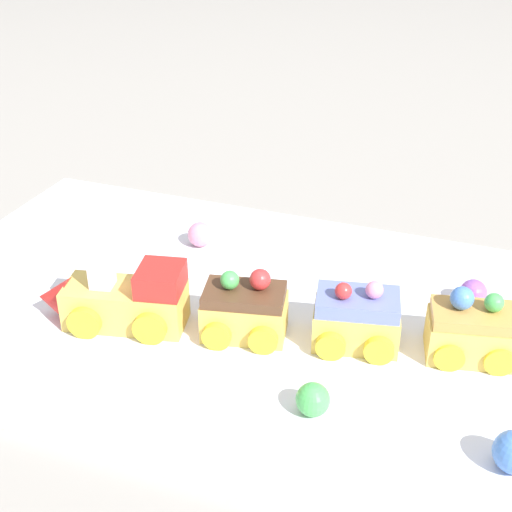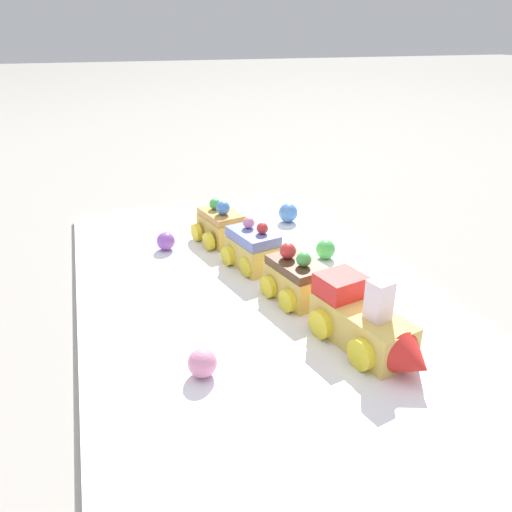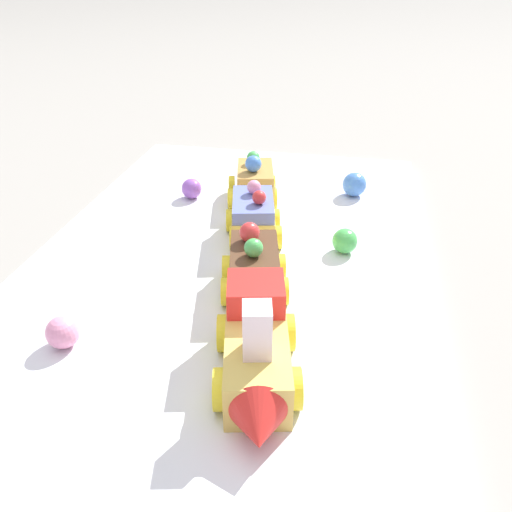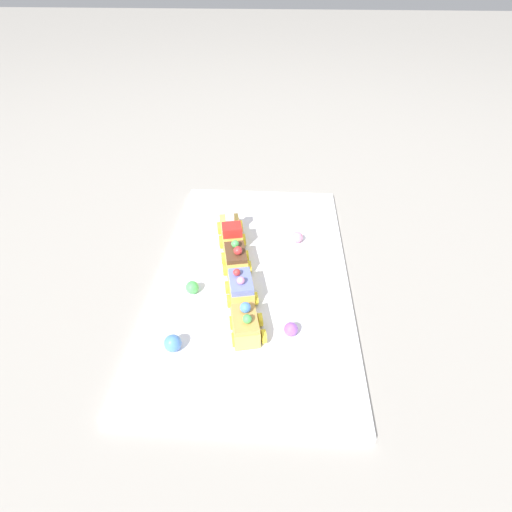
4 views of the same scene
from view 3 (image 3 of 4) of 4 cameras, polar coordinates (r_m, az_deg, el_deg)
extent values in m
plane|color=gray|center=(0.50, -4.11, -3.73)|extent=(10.00, 10.00, 0.00)
cube|color=white|center=(0.49, -4.14, -3.17)|extent=(0.73, 0.41, 0.01)
cube|color=#E0BC56|center=(0.38, 0.07, -11.18)|extent=(0.12, 0.07, 0.04)
cube|color=red|center=(0.38, -0.02, -4.31)|extent=(0.05, 0.05, 0.02)
cone|color=red|center=(0.33, 0.31, -19.00)|extent=(0.04, 0.05, 0.04)
cube|color=white|center=(0.34, 0.14, -9.76)|extent=(0.02, 0.02, 0.02)
cube|color=white|center=(0.33, 0.14, -7.20)|extent=(0.02, 0.02, 0.02)
cylinder|color=yellow|center=(0.36, -4.27, -14.95)|extent=(0.03, 0.01, 0.03)
cylinder|color=yellow|center=(0.36, 4.59, -14.84)|extent=(0.03, 0.01, 0.03)
cylinder|color=yellow|center=(0.40, -3.88, -8.78)|extent=(0.03, 0.01, 0.03)
cylinder|color=yellow|center=(0.40, 3.85, -8.69)|extent=(0.03, 0.01, 0.03)
cube|color=#E0BC56|center=(0.46, -0.18, -2.10)|extent=(0.08, 0.06, 0.04)
cube|color=brown|center=(0.45, -0.18, 0.31)|extent=(0.08, 0.06, 0.01)
sphere|color=red|center=(0.45, -0.75, 2.70)|extent=(0.02, 0.02, 0.02)
sphere|color=#4CBC56|center=(0.43, -0.28, 0.94)|extent=(0.02, 0.02, 0.02)
cylinder|color=yellow|center=(0.45, -3.50, -4.10)|extent=(0.03, 0.01, 0.03)
cylinder|color=yellow|center=(0.45, 3.22, -4.03)|extent=(0.03, 0.01, 0.03)
cylinder|color=yellow|center=(0.48, -3.34, -1.30)|extent=(0.03, 0.01, 0.03)
cylinder|color=yellow|center=(0.48, 2.91, -1.24)|extent=(0.03, 0.01, 0.03)
cube|color=#E0BC56|center=(0.55, -0.33, 3.61)|extent=(0.08, 0.06, 0.04)
cube|color=#6B7AC6|center=(0.54, -0.34, 5.93)|extent=(0.08, 0.06, 0.01)
sphere|color=pink|center=(0.54, -0.23, 7.88)|extent=(0.02, 0.02, 0.02)
sphere|color=red|center=(0.52, 0.36, 6.71)|extent=(0.02, 0.02, 0.01)
cylinder|color=yellow|center=(0.53, -3.14, 2.08)|extent=(0.03, 0.01, 0.03)
cylinder|color=yellow|center=(0.53, 2.53, 2.13)|extent=(0.03, 0.01, 0.03)
cylinder|color=yellow|center=(0.57, -3.02, 4.09)|extent=(0.03, 0.01, 0.03)
cylinder|color=yellow|center=(0.57, 2.30, 4.13)|extent=(0.03, 0.01, 0.03)
cube|color=#E0BC56|center=(0.64, -0.45, 7.76)|extent=(0.08, 0.06, 0.04)
cube|color=#CC9347|center=(0.63, -0.45, 9.66)|extent=(0.08, 0.06, 0.01)
sphere|color=#4CBC56|center=(0.63, -0.32, 11.19)|extent=(0.02, 0.02, 0.02)
sphere|color=#4C84E0|center=(0.61, -0.44, 10.50)|extent=(0.02, 0.02, 0.02)
cylinder|color=yellow|center=(0.62, -2.87, 6.55)|extent=(0.03, 0.01, 0.03)
cylinder|color=yellow|center=(0.62, 2.03, 6.59)|extent=(0.03, 0.01, 0.03)
cylinder|color=yellow|center=(0.66, -2.78, 8.04)|extent=(0.03, 0.01, 0.03)
cylinder|color=yellow|center=(0.66, 1.86, 8.08)|extent=(0.03, 0.01, 0.03)
sphere|color=#9956C6|center=(0.65, -7.37, 7.65)|extent=(0.03, 0.03, 0.03)
sphere|color=#4CBC56|center=(0.53, 10.12, 1.71)|extent=(0.03, 0.03, 0.03)
sphere|color=pink|center=(0.43, -21.22, -8.11)|extent=(0.03, 0.03, 0.03)
sphere|color=#4C84E0|center=(0.67, 11.18, 8.02)|extent=(0.03, 0.03, 0.03)
camera|label=1|loc=(0.71, 55.27, 28.48)|focal=50.00mm
camera|label=2|loc=(0.30, -96.13, -1.54)|focal=35.00mm
camera|label=4|loc=(1.11, 3.22, 46.30)|focal=28.00mm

